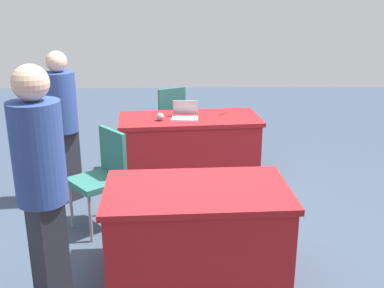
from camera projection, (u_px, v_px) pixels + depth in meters
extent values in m
plane|color=#3D4C60|center=(192.00, 233.00, 4.47)|extent=(14.40, 14.40, 0.00)
cube|color=#AD1E23|center=(190.00, 119.00, 5.71)|extent=(1.80, 0.95, 0.05)
cube|color=#AD1E23|center=(190.00, 148.00, 5.82)|extent=(1.72, 0.91, 0.70)
cube|color=#AD1E23|center=(197.00, 191.00, 3.63)|extent=(1.50, 0.95, 0.05)
cube|color=#AD1E23|center=(197.00, 234.00, 3.75)|extent=(1.44, 0.91, 0.70)
cylinder|color=#9E9993|center=(149.00, 134.00, 6.87)|extent=(0.03, 0.03, 0.44)
cylinder|color=#9E9993|center=(171.00, 130.00, 7.05)|extent=(0.03, 0.03, 0.44)
cylinder|color=#9E9993|center=(160.00, 140.00, 6.56)|extent=(0.03, 0.03, 0.44)
cylinder|color=#9E9993|center=(184.00, 136.00, 6.74)|extent=(0.03, 0.03, 0.44)
cube|color=#2D7066|center=(166.00, 118.00, 6.73)|extent=(0.60, 0.60, 0.06)
cube|color=#2D7066|center=(172.00, 104.00, 6.48)|extent=(0.38, 0.24, 0.45)
cylinder|color=#9E9993|center=(90.00, 219.00, 4.24)|extent=(0.03, 0.03, 0.46)
cylinder|color=#9E9993|center=(71.00, 206.00, 4.51)|extent=(0.03, 0.03, 0.46)
cylinder|color=#9E9993|center=(125.00, 207.00, 4.48)|extent=(0.03, 0.03, 0.46)
cylinder|color=#9E9993|center=(105.00, 195.00, 4.75)|extent=(0.03, 0.03, 0.46)
cube|color=#2D7066|center=(96.00, 182.00, 4.41)|extent=(0.62, 0.62, 0.06)
cube|color=#2D7066|center=(113.00, 152.00, 4.46)|extent=(0.30, 0.35, 0.45)
cube|color=#26262D|center=(66.00, 166.00, 5.07)|extent=(0.32, 0.33, 0.80)
cylinder|color=#2D478C|center=(60.00, 102.00, 4.85)|extent=(0.48, 0.48, 0.63)
sphere|color=beige|center=(56.00, 61.00, 4.72)|extent=(0.22, 0.22, 0.22)
cube|color=#26262D|center=(50.00, 257.00, 3.26)|extent=(0.32, 0.33, 0.87)
cylinder|color=#2D478C|center=(38.00, 153.00, 3.01)|extent=(0.48, 0.48, 0.69)
sphere|color=beige|center=(30.00, 83.00, 2.87)|extent=(0.24, 0.24, 0.24)
cube|color=silver|center=(185.00, 118.00, 5.61)|extent=(0.34, 0.24, 0.02)
cube|color=#B7B7BC|center=(186.00, 107.00, 5.71)|extent=(0.32, 0.10, 0.19)
sphere|color=gray|center=(160.00, 117.00, 5.53)|extent=(0.10, 0.10, 0.10)
cube|color=red|center=(223.00, 113.00, 5.85)|extent=(0.13, 0.17, 0.01)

